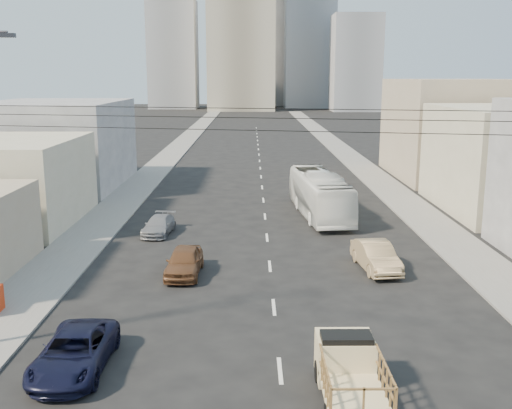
{
  "coord_description": "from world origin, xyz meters",
  "views": [
    {
      "loc": [
        -1.01,
        -17.66,
        10.32
      ],
      "look_at": [
        -0.77,
        14.01,
        3.5
      ],
      "focal_mm": 42.0,
      "sensor_mm": 36.0,
      "label": 1
    }
  ],
  "objects_px": {
    "sedan_brown": "(184,262)",
    "flatbed_pickup": "(350,369)",
    "sedan_tan": "(376,256)",
    "navy_pickup": "(74,352)",
    "sedan_grey": "(159,225)",
    "city_bus": "(320,194)"
  },
  "relations": [
    {
      "from": "sedan_brown",
      "to": "sedan_grey",
      "type": "bearing_deg",
      "value": 109.25
    },
    {
      "from": "flatbed_pickup",
      "to": "sedan_grey",
      "type": "bearing_deg",
      "value": 113.99
    },
    {
      "from": "flatbed_pickup",
      "to": "navy_pickup",
      "type": "distance_m",
      "value": 9.71
    },
    {
      "from": "flatbed_pickup",
      "to": "navy_pickup",
      "type": "xyz_separation_m",
      "value": [
        -9.48,
        2.08,
        -0.39
      ]
    },
    {
      "from": "navy_pickup",
      "to": "sedan_tan",
      "type": "bearing_deg",
      "value": 41.35
    },
    {
      "from": "flatbed_pickup",
      "to": "sedan_brown",
      "type": "relative_size",
      "value": 1.02
    },
    {
      "from": "sedan_brown",
      "to": "sedan_tan",
      "type": "xyz_separation_m",
      "value": [
        10.29,
        0.8,
        0.02
      ]
    },
    {
      "from": "flatbed_pickup",
      "to": "city_bus",
      "type": "height_order",
      "value": "city_bus"
    },
    {
      "from": "sedan_grey",
      "to": "flatbed_pickup",
      "type": "bearing_deg",
      "value": -60.44
    },
    {
      "from": "sedan_brown",
      "to": "flatbed_pickup",
      "type": "bearing_deg",
      "value": -59.93
    },
    {
      "from": "flatbed_pickup",
      "to": "sedan_grey",
      "type": "relative_size",
      "value": 1.08
    },
    {
      "from": "flatbed_pickup",
      "to": "navy_pickup",
      "type": "relative_size",
      "value": 0.87
    },
    {
      "from": "navy_pickup",
      "to": "sedan_tan",
      "type": "xyz_separation_m",
      "value": [
        13.06,
        11.29,
        0.06
      ]
    },
    {
      "from": "city_bus",
      "to": "sedan_tan",
      "type": "relative_size",
      "value": 2.54
    },
    {
      "from": "sedan_brown",
      "to": "sedan_grey",
      "type": "relative_size",
      "value": 1.06
    },
    {
      "from": "flatbed_pickup",
      "to": "sedan_grey",
      "type": "xyz_separation_m",
      "value": [
        -9.33,
        20.97,
        -0.5
      ]
    },
    {
      "from": "sedan_brown",
      "to": "city_bus",
      "type": "bearing_deg",
      "value": 59.57
    },
    {
      "from": "navy_pickup",
      "to": "sedan_grey",
      "type": "height_order",
      "value": "navy_pickup"
    },
    {
      "from": "flatbed_pickup",
      "to": "sedan_tan",
      "type": "bearing_deg",
      "value": 75.0
    },
    {
      "from": "navy_pickup",
      "to": "sedan_grey",
      "type": "xyz_separation_m",
      "value": [
        0.14,
        18.89,
        -0.11
      ]
    },
    {
      "from": "navy_pickup",
      "to": "sedan_tan",
      "type": "height_order",
      "value": "sedan_tan"
    },
    {
      "from": "navy_pickup",
      "to": "sedan_brown",
      "type": "distance_m",
      "value": 10.84
    }
  ]
}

